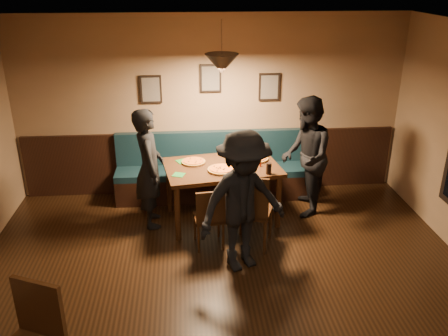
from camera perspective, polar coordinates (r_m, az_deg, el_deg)
The scene contains 22 objects.
ceiling at distance 3.65m, azimuth 1.55°, elevation 14.12°, with size 7.00×7.00×0.00m, color silver.
wall_back at distance 7.36m, azimuth -1.61°, elevation 7.42°, with size 6.00×6.00×0.00m, color #8C704F.
wainscot at distance 7.62m, azimuth -1.53°, elevation 0.82°, with size 5.88×0.06×1.00m, color black.
booth_bench at distance 7.37m, azimuth -1.40°, elevation 0.04°, with size 3.00×0.60×1.00m, color #0F232D, non-canonical shape.
picture_left at distance 7.26m, azimuth -8.83°, elevation 9.40°, with size 0.32×0.04×0.42m, color black.
picture_center at distance 7.22m, azimuth -1.64°, elevation 10.80°, with size 0.32×0.04×0.42m, color black.
picture_right at distance 7.36m, azimuth 5.49°, elevation 9.74°, with size 0.32×0.04×0.42m, color black.
pendant_lamp at distance 6.16m, azimuth -0.29°, elevation 12.51°, with size 0.44×0.44×0.25m, color black.
dining_table at distance 6.73m, azimuth -0.26°, elevation -3.02°, with size 1.56×1.01×0.84m, color black.
chair_near_left at distance 6.11m, azimuth -1.86°, elevation -5.82°, with size 0.37×0.37×0.85m, color black, non-canonical shape.
chair_near_right at distance 6.08m, azimuth 3.52°, elevation -4.89°, with size 0.47×0.47×1.06m, color black, non-canonical shape.
diner_left at distance 6.53m, azimuth -9.03°, elevation -0.05°, with size 0.62×0.40×1.69m, color black.
diner_right at distance 6.87m, azimuth 9.87°, elevation 1.34°, with size 0.85×0.66×1.75m, color black.
diner_front at distance 5.48m, azimuth 2.30°, elevation -4.16°, with size 1.12×0.65×1.74m, color black.
pizza_a at distance 6.66m, azimuth -3.72°, elevation 0.77°, with size 0.34×0.34×0.04m, color orange.
pizza_b at distance 6.38m, azimuth -0.33°, elevation -0.18°, with size 0.37×0.37×0.04m, color gold.
pizza_c at distance 6.77m, azimuth 3.86°, elevation 1.17°, with size 0.36×0.36×0.04m, color gold.
soda_glass at distance 6.29m, azimuth 5.44°, elevation -0.06°, with size 0.07×0.07×0.15m, color black.
tabasco_bottle at distance 6.53m, azimuth 4.44°, elevation 0.59°, with size 0.02×0.02×0.11m, color maroon.
napkin_a at distance 6.73m, azimuth -5.03°, elevation 0.82°, with size 0.16×0.16×0.01m, color #1E7124.
napkin_b at distance 6.29m, azimuth -5.51°, elevation -0.82°, with size 0.15×0.15×0.01m, color #1E7129.
cutlery_set at distance 6.23m, azimuth 0.13°, elevation -0.95°, with size 0.02×0.19×0.00m, color silver.
Camera 1 is at (-0.41, -3.58, 3.35)m, focal length 37.78 mm.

